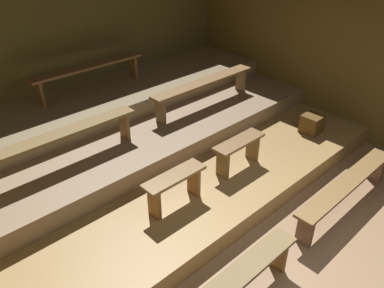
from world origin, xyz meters
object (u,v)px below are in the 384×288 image
bench_lower_left (175,184)px  bench_middle_left (61,138)px  bench_floor_right (347,186)px  wooden_crate_lower (312,124)px  bench_lower_right (239,148)px  bench_middle_right (204,85)px  bench_upper_center (89,70)px

bench_lower_left → bench_middle_left: 1.61m
bench_floor_right → wooden_crate_lower: size_ratio=6.92×
bench_lower_right → wooden_crate_lower: bearing=-5.2°
bench_lower_right → bench_middle_right: size_ratio=0.39×
bench_lower_left → bench_upper_center: (0.49, 2.71, 0.60)m
bench_lower_left → bench_lower_right: same height
bench_lower_left → bench_middle_left: bench_middle_left is taller
bench_lower_right → bench_floor_right: bearing=-65.5°
bench_floor_right → bench_middle_right: (0.10, 2.76, 0.56)m
bench_lower_right → wooden_crate_lower: 1.71m
bench_middle_right → wooden_crate_lower: bench_middle_right is taller
wooden_crate_lower → bench_lower_right: bearing=174.8°
bench_lower_right → wooden_crate_lower: (1.69, -0.16, -0.16)m
bench_middle_right → bench_upper_center: bench_upper_center is taller
bench_floor_right → bench_upper_center: bearing=108.0°
bench_floor_right → bench_lower_left: size_ratio=2.51×
bench_lower_left → bench_middle_left: bearing=116.8°
bench_floor_right → wooden_crate_lower: wooden_crate_lower is taller
bench_upper_center → wooden_crate_lower: size_ratio=6.51×
bench_lower_left → wooden_crate_lower: bench_lower_left is taller
bench_middle_right → wooden_crate_lower: bearing=-58.0°
bench_floor_right → wooden_crate_lower: (1.08, 1.19, 0.07)m
bench_lower_right → bench_middle_left: (-1.90, 1.41, 0.33)m
wooden_crate_lower → bench_middle_right: bearing=122.0°
bench_lower_left → bench_middle_right: bench_middle_right is taller
bench_floor_right → bench_lower_left: (-1.81, 1.35, 0.23)m
bench_floor_right → bench_upper_center: size_ratio=1.06×
bench_lower_right → bench_upper_center: 2.86m
wooden_crate_lower → bench_floor_right: bearing=-132.1°
bench_middle_left → bench_floor_right: bearing=-47.6°
bench_lower_left → bench_upper_center: bearing=79.8°
wooden_crate_lower → bench_upper_center: bearing=129.9°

